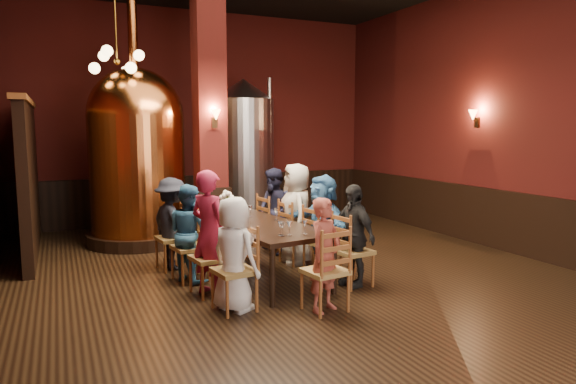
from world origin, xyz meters
name	(u,v)px	position (x,y,z in m)	size (l,w,h in m)	color
room	(292,111)	(0.00, 0.00, 2.25)	(10.00, 10.02, 4.50)	black
wainscot_right	(512,222)	(3.96, 0.00, 0.50)	(0.08, 9.90, 1.00)	black
wainscot_back	(198,198)	(0.00, 4.96, 0.50)	(7.90, 0.08, 1.00)	black
column	(210,115)	(-0.30, 2.80, 2.25)	(0.58, 0.58, 4.50)	#45100E
partition	(29,180)	(-3.20, 3.20, 1.20)	(0.22, 3.50, 2.40)	black
pendant_cluster	(117,62)	(-1.80, 2.90, 3.10)	(0.90, 0.90, 1.70)	#A57226
sconce_wall	(477,118)	(3.90, 0.80, 2.20)	(0.20, 0.20, 0.36)	black
sconce_column	(214,118)	(-0.30, 2.50, 2.20)	(0.20, 0.20, 0.36)	black
dining_table	(258,227)	(-0.33, 0.40, 0.69)	(1.32, 2.51, 0.75)	black
chair_0	(234,270)	(-1.03, -0.71, 0.46)	(0.46, 0.46, 0.92)	brown
person_0	(234,254)	(-1.03, -0.71, 0.64)	(0.63, 0.41, 1.29)	silver
chair_1	(210,257)	(-1.13, -0.04, 0.46)	(0.46, 0.46, 0.92)	brown
person_1	(209,233)	(-1.13, -0.04, 0.77)	(0.56, 0.37, 1.54)	maroon
chair_2	(190,247)	(-1.22, 0.61, 0.46)	(0.46, 0.46, 0.92)	brown
person_2	(190,233)	(-1.22, 0.61, 0.65)	(0.63, 0.31, 1.30)	#2A628E
chair_3	(173,238)	(-1.31, 1.27, 0.46)	(0.46, 0.46, 0.92)	brown
person_3	(172,224)	(-1.31, 1.27, 0.67)	(0.86, 0.49, 1.33)	black
chair_4	(353,251)	(0.65, -0.47, 0.46)	(0.46, 0.46, 0.92)	brown
person_4	(353,235)	(0.65, -0.47, 0.66)	(0.78, 0.32, 1.33)	black
chair_5	(322,241)	(0.56, 0.19, 0.46)	(0.46, 0.46, 0.92)	brown
person_5	(323,224)	(0.56, 0.19, 0.70)	(1.30, 0.41, 1.40)	teal
chair_6	(297,233)	(0.47, 0.84, 0.46)	(0.46, 0.46, 0.92)	brown
person_6	(297,214)	(0.47, 0.84, 0.75)	(0.74, 0.48, 1.51)	#B8B2A2
chair_7	(274,226)	(0.38, 1.51, 0.46)	(0.46, 0.46, 0.92)	brown
person_7	(274,211)	(0.38, 1.51, 0.70)	(0.68, 0.33, 1.39)	#191B33
chair_8	(325,271)	(-0.11, -1.14, 0.46)	(0.46, 0.46, 0.92)	brown
person_8	(325,255)	(-0.11, -1.14, 0.64)	(0.47, 0.31, 1.28)	#953E31
copper_kettle	(137,154)	(-1.49, 3.26, 1.58)	(2.03, 2.03, 4.33)	black
steel_vessel	(244,152)	(0.82, 4.19, 1.52)	(1.49, 1.49, 3.04)	#B2B2B7
rose_vase	(228,199)	(-0.49, 1.22, 0.99)	(0.22, 0.22, 0.37)	white
wine_glass_0	(283,229)	(-0.36, -0.51, 0.83)	(0.07, 0.07, 0.17)	white
wine_glass_1	(280,228)	(-0.36, -0.46, 0.83)	(0.07, 0.07, 0.17)	white
wine_glass_2	(241,208)	(-0.29, 1.18, 0.83)	(0.07, 0.07, 0.17)	white
wine_glass_3	(242,209)	(-0.31, 1.08, 0.83)	(0.07, 0.07, 0.17)	white
wine_glass_4	(305,228)	(-0.07, -0.54, 0.83)	(0.07, 0.07, 0.17)	white
wine_glass_5	(250,211)	(-0.25, 0.89, 0.83)	(0.07, 0.07, 0.17)	white
wine_glass_6	(289,229)	(-0.27, -0.51, 0.83)	(0.07, 0.07, 0.17)	white
wine_glass_7	(229,211)	(-0.53, 1.02, 0.83)	(0.07, 0.07, 0.17)	white
wine_glass_8	(276,214)	(-0.02, 0.49, 0.83)	(0.07, 0.07, 0.17)	white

